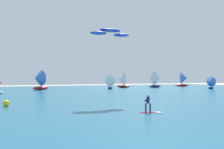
# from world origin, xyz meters

# --- Properties ---
(ocean) EXTENTS (160.00, 90.00, 0.10)m
(ocean) POSITION_xyz_m (0.00, 49.33, 0.05)
(ocean) COLOR #1E607F
(ocean) RESTS_ON ground
(kitesurfer) EXTENTS (2.00, 1.37, 1.67)m
(kitesurfer) POSITION_xyz_m (3.99, 16.29, 0.70)
(kitesurfer) COLOR red
(kitesurfer) RESTS_ON ocean
(kite) EXTENTS (5.42, 2.07, 0.81)m
(kite) POSITION_xyz_m (4.25, 25.44, 8.86)
(kite) COLOR #1E33B2
(sailboat_mid_left) EXTENTS (4.44, 4.65, 5.18)m
(sailboat_mid_left) POSITION_xyz_m (27.90, 67.51, 2.47)
(sailboat_mid_left) COLOR maroon
(sailboat_mid_left) RESTS_ON ocean
(sailboat_mid_right) EXTENTS (3.52, 3.71, 4.13)m
(sailboat_mid_right) POSITION_xyz_m (21.49, 61.90, 1.99)
(sailboat_mid_right) COLOR navy
(sailboat_mid_right) RESTS_ON ocean
(sailboat_far_left) EXTENTS (3.33, 2.97, 3.75)m
(sailboat_far_left) POSITION_xyz_m (46.01, 48.98, 1.82)
(sailboat_far_left) COLOR navy
(sailboat_far_left) RESTS_ON ocean
(sailboat_heeled_over) EXTENTS (4.97, 4.45, 5.59)m
(sailboat_heeled_over) POSITION_xyz_m (2.21, 64.61, 2.66)
(sailboat_heeled_over) COLOR maroon
(sailboat_heeled_over) RESTS_ON ocean
(sailboat_anchored_offshore) EXTENTS (4.98, 4.44, 5.57)m
(sailboat_anchored_offshore) POSITION_xyz_m (53.27, 68.12, 2.65)
(sailboat_anchored_offshore) COLOR maroon
(sailboat_anchored_offshore) RESTS_ON ocean
(sailboat_trailing) EXTENTS (4.78, 4.06, 5.56)m
(sailboat_trailing) POSITION_xyz_m (38.88, 64.38, 2.65)
(sailboat_trailing) COLOR navy
(sailboat_trailing) RESTS_ON ocean
(marker_buoy) EXTENTS (0.74, 0.74, 0.74)m
(marker_buoy) POSITION_xyz_m (-7.56, 27.12, 0.47)
(marker_buoy) COLOR yellow
(marker_buoy) RESTS_ON ocean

